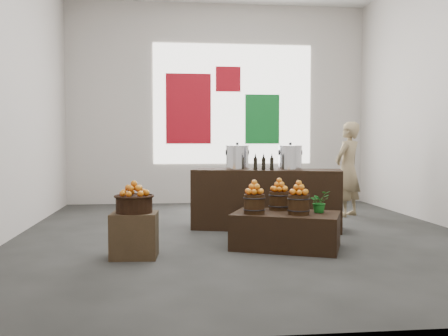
{
  "coord_description": "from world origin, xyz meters",
  "views": [
    {
      "loc": [
        -1.0,
        -6.56,
        1.24
      ],
      "look_at": [
        -0.31,
        -0.4,
        0.91
      ],
      "focal_mm": 40.0,
      "sensor_mm": 36.0,
      "label": 1
    }
  ],
  "objects": [
    {
      "name": "wicker_basket",
      "position": [
        -1.37,
        -1.21,
        0.57
      ],
      "size": [
        0.39,
        0.39,
        0.18
      ],
      "primitive_type": "cylinder",
      "color": "black",
      "rests_on": "crate"
    },
    {
      "name": "apple_bucket_front_right",
      "position": [
        0.46,
        -1.07,
        0.53
      ],
      "size": [
        0.24,
        0.24,
        0.22
      ],
      "primitive_type": "cylinder",
      "color": "#311D0D",
      "rests_on": "display_table"
    },
    {
      "name": "back_wall",
      "position": [
        0.0,
        3.5,
        2.0
      ],
      "size": [
        6.0,
        0.04,
        4.0
      ],
      "primitive_type": "cube",
      "color": "beige",
      "rests_on": "ground"
    },
    {
      "name": "apples_in_bucket_rear",
      "position": [
        0.33,
        -0.68,
        0.72
      ],
      "size": [
        0.18,
        0.18,
        0.16
      ],
      "primitive_type": null,
      "color": "#AC0605",
      "rests_on": "apple_bucket_rear"
    },
    {
      "name": "apples_in_bucket_front_right",
      "position": [
        0.46,
        -1.07,
        0.72
      ],
      "size": [
        0.18,
        0.18,
        0.16
      ],
      "primitive_type": null,
      "color": "#AC0605",
      "rests_on": "apple_bucket_front_right"
    },
    {
      "name": "apples_in_bucket_front_left",
      "position": [
        -0.02,
        -0.95,
        0.72
      ],
      "size": [
        0.18,
        0.18,
        0.16
      ],
      "primitive_type": null,
      "color": "#AC0605",
      "rests_on": "apple_bucket_front_left"
    },
    {
      "name": "display_table",
      "position": [
        0.35,
        -0.93,
        0.21
      ],
      "size": [
        1.39,
        1.14,
        0.42
      ],
      "primitive_type": "cube",
      "rotation": [
        0.0,
        0.0,
        -0.39
      ],
      "color": "black",
      "rests_on": "ground"
    },
    {
      "name": "counter",
      "position": [
        0.39,
        0.39,
        0.42
      ],
      "size": [
        2.17,
        1.2,
        0.85
      ],
      "primitive_type": "cube",
      "rotation": [
        0.0,
        0.0,
        -0.28
      ],
      "color": "black",
      "rests_on": "ground"
    },
    {
      "name": "apples_in_basket",
      "position": [
        -1.37,
        -1.21,
        0.74
      ],
      "size": [
        0.3,
        0.3,
        0.16
      ],
      "primitive_type": null,
      "color": "#AC0605",
      "rests_on": "wicker_basket"
    },
    {
      "name": "back_opening",
      "position": [
        0.3,
        3.48,
        2.0
      ],
      "size": [
        3.2,
        0.02,
        2.4
      ],
      "primitive_type": "cube",
      "color": "white",
      "rests_on": "back_wall"
    },
    {
      "name": "crate",
      "position": [
        -1.37,
        -1.21,
        0.24
      ],
      "size": [
        0.51,
        0.43,
        0.48
      ],
      "primitive_type": "cube",
      "rotation": [
        0.0,
        0.0,
        -0.07
      ],
      "color": "#4D3724",
      "rests_on": "ground"
    },
    {
      "name": "apple_bucket_rear",
      "position": [
        0.33,
        -0.68,
        0.53
      ],
      "size": [
        0.24,
        0.24,
        0.22
      ],
      "primitive_type": "cylinder",
      "color": "#311D0D",
      "rests_on": "display_table"
    },
    {
      "name": "herb_garnish_left",
      "position": [
        0.0,
        -0.61,
        0.55
      ],
      "size": [
        0.17,
        0.15,
        0.27
      ],
      "primitive_type": "imported",
      "rotation": [
        0.0,
        0.0,
        0.21
      ],
      "color": "#14611A",
      "rests_on": "display_table"
    },
    {
      "name": "apple_bucket_front_left",
      "position": [
        -0.02,
        -0.95,
        0.53
      ],
      "size": [
        0.24,
        0.24,
        0.22
      ],
      "primitive_type": "cylinder",
      "color": "#311D0D",
      "rests_on": "display_table"
    },
    {
      "name": "deco_red_upper",
      "position": [
        0.2,
        3.47,
        2.5
      ],
      "size": [
        0.5,
        0.04,
        0.5
      ],
      "primitive_type": "cube",
      "color": "#AA0D1A",
      "rests_on": "back_wall"
    },
    {
      "name": "ground",
      "position": [
        0.0,
        0.0,
        0.0
      ],
      "size": [
        7.0,
        7.0,
        0.0
      ],
      "primitive_type": "plane",
      "color": "#373735",
      "rests_on": "ground"
    },
    {
      "name": "shopper",
      "position": [
        1.96,
        1.42,
        0.79
      ],
      "size": [
        0.68,
        0.66,
        1.57
      ],
      "primitive_type": "imported",
      "rotation": [
        0.0,
        0.0,
        3.85
      ],
      "color": "#9C865F",
      "rests_on": "ground"
    },
    {
      "name": "herb_garnish_right",
      "position": [
        0.74,
        -0.96,
        0.54
      ],
      "size": [
        0.29,
        0.27,
        0.26
      ],
      "primitive_type": "imported",
      "rotation": [
        0.0,
        0.0,
        0.37
      ],
      "color": "#14611A",
      "rests_on": "display_table"
    },
    {
      "name": "stock_pot_left",
      "position": [
        -0.02,
        0.5,
        1.01
      ],
      "size": [
        0.32,
        0.32,
        0.32
      ],
      "primitive_type": "cylinder",
      "color": "silver",
      "rests_on": "counter"
    },
    {
      "name": "deco_green_right",
      "position": [
        0.9,
        3.47,
        1.7
      ],
      "size": [
        0.7,
        0.04,
        1.0
      ],
      "primitive_type": "cube",
      "color": "#117027",
      "rests_on": "back_wall"
    },
    {
      "name": "deco_red_left",
      "position": [
        -0.6,
        3.47,
        1.9
      ],
      "size": [
        0.9,
        0.04,
        1.4
      ],
      "primitive_type": "cube",
      "color": "#AA0D1A",
      "rests_on": "back_wall"
    },
    {
      "name": "stock_pot_center",
      "position": [
        0.7,
        0.3,
        1.01
      ],
      "size": [
        0.32,
        0.32,
        0.32
      ],
      "primitive_type": "cylinder",
      "color": "silver",
      "rests_on": "counter"
    },
    {
      "name": "oil_cruets",
      "position": [
        0.33,
        0.19,
        0.97
      ],
      "size": [
        0.23,
        0.12,
        0.24
      ],
      "primitive_type": null,
      "rotation": [
        0.0,
        0.0,
        -0.28
      ],
      "color": "black",
      "rests_on": "counter"
    }
  ]
}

